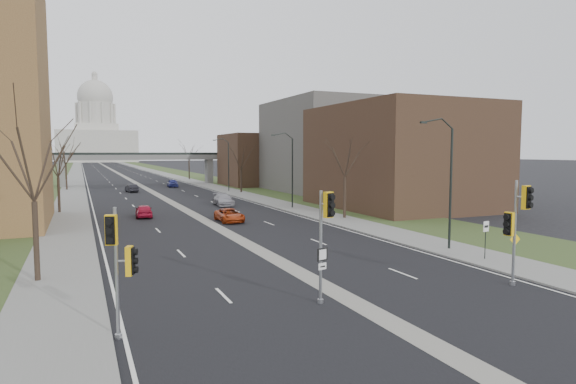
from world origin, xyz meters
TOP-DOWN VIEW (x-y plane):
  - ground at (0.00, 0.00)m, footprint 700.00×700.00m
  - road_surface at (0.00, 150.00)m, footprint 20.00×600.00m
  - median_strip at (0.00, 150.00)m, footprint 1.20×600.00m
  - sidewalk_right at (12.00, 150.00)m, footprint 4.00×600.00m
  - sidewalk_left at (-12.00, 150.00)m, footprint 4.00×600.00m
  - grass_verge_right at (18.00, 150.00)m, footprint 8.00×600.00m
  - grass_verge_left at (-18.00, 150.00)m, footprint 8.00×600.00m
  - commercial_block_near at (24.00, 28.00)m, footprint 16.00×20.00m
  - commercial_block_mid at (28.00, 52.00)m, footprint 18.00×22.00m
  - commercial_block_far at (22.00, 70.00)m, footprint 14.00×14.00m
  - pedestrian_bridge at (0.00, 80.00)m, footprint 34.00×3.00m
  - capitol at (0.00, 320.00)m, footprint 48.00×42.00m
  - streetlight_near at (10.99, 6.00)m, footprint 2.61×0.20m
  - streetlight_mid at (10.99, 32.00)m, footprint 2.61×0.20m
  - streetlight_far at (10.99, 58.00)m, footprint 2.61×0.20m
  - tree_left_a at (-13.00, 8.00)m, footprint 7.20×7.20m
  - tree_left_b at (-13.00, 38.00)m, footprint 6.75×6.75m
  - tree_left_c at (-13.00, 72.00)m, footprint 7.65×7.65m
  - tree_right_a at (13.00, 22.00)m, footprint 7.20×7.20m
  - tree_right_b at (13.00, 55.00)m, footprint 6.30×6.30m
  - tree_right_c at (13.00, 95.00)m, footprint 7.65×7.65m
  - signal_pole_left at (-9.70, -1.66)m, footprint 1.06×0.78m
  - signal_pole_median at (-1.34, -0.99)m, footprint 0.64×0.83m
  - signal_pole_right at (8.51, -2.20)m, footprint 1.06×0.88m
  - speed_limit_sign at (11.57, 2.66)m, footprint 0.49×0.10m
  - warning_sign at (11.95, 0.87)m, footprint 0.71×0.11m
  - car_left_near at (-5.04, 30.99)m, footprint 1.86×4.02m
  - car_left_far at (-3.15, 63.21)m, footprint 1.88×4.11m
  - car_right_near at (2.00, 24.63)m, footprint 2.12×4.52m
  - car_right_mid at (5.23, 38.09)m, footprint 2.34×5.04m
  - car_right_far at (5.04, 71.97)m, footprint 2.05×4.47m

SIDE VIEW (x-z plane):
  - ground at x=0.00m, z-range 0.00..0.00m
  - median_strip at x=0.00m, z-range -0.01..0.01m
  - road_surface at x=0.00m, z-range 0.00..0.01m
  - grass_verge_right at x=18.00m, z-range 0.00..0.10m
  - grass_verge_left at x=-18.00m, z-range 0.00..0.10m
  - sidewalk_right at x=12.00m, z-range 0.00..0.12m
  - sidewalk_left at x=-12.00m, z-range 0.00..0.12m
  - car_right_near at x=2.00m, z-range 0.00..1.25m
  - car_left_far at x=-3.15m, z-range 0.00..1.31m
  - car_left_near at x=-5.04m, z-range 0.00..1.33m
  - car_right_mid at x=5.23m, z-range 0.00..1.43m
  - car_right_far at x=5.04m, z-range 0.00..1.49m
  - warning_sign at x=11.95m, z-range 0.39..2.21m
  - speed_limit_sign at x=11.57m, z-range 0.55..2.85m
  - signal_pole_left at x=-9.70m, z-range 0.73..5.42m
  - signal_pole_right at x=8.51m, z-range 0.81..6.03m
  - signal_pole_median at x=-1.34m, z-range 0.97..5.92m
  - pedestrian_bridge at x=0.00m, z-range 1.62..8.07m
  - commercial_block_far at x=22.00m, z-range 0.00..10.00m
  - tree_right_b at x=13.00m, z-range 1.71..9.93m
  - commercial_block_near at x=24.00m, z-range 0.00..12.00m
  - tree_left_b at x=-13.00m, z-range 1.82..10.63m
  - tree_left_a at x=-13.00m, z-range 1.94..11.34m
  - tree_right_a at x=13.00m, z-range 1.94..11.34m
  - streetlight_near at x=10.99m, z-range 2.60..11.30m
  - streetlight_mid at x=10.99m, z-range 2.60..11.30m
  - streetlight_far at x=10.99m, z-range 2.60..11.30m
  - tree_left_c at x=-13.00m, z-range 2.05..12.04m
  - tree_right_c at x=13.00m, z-range 2.05..12.04m
  - commercial_block_mid at x=28.00m, z-range 0.00..15.00m
  - capitol at x=0.00m, z-range -9.28..46.47m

